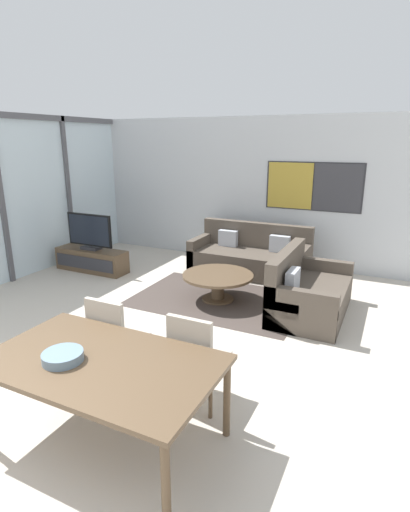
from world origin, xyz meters
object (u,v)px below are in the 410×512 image
coffee_table (218,281)px  dining_table (101,367)px  fruit_bowl (63,356)px  dining_chair_left (114,335)px  sofa_main (251,257)px  tv_console (92,260)px  sofa_side (305,294)px  television (90,232)px  dining_chair_centre (196,355)px

coffee_table → dining_table: 3.16m
coffee_table → fruit_bowl: size_ratio=3.45×
dining_chair_left → fruit_bowl: (0.20, -0.85, 0.27)m
sofa_main → dining_chair_left: dining_chair_left is taller
tv_console → sofa_side: size_ratio=0.89×
sofa_side → television: bearing=87.7°
television → dining_chair_centre: television is taller
dining_chair_left → dining_chair_centre: same height
dining_chair_left → sofa_main: bearing=89.3°
television → coffee_table: (2.70, -0.28, -0.43)m
dining_table → dining_chair_left: dining_chair_left is taller
television → dining_table: television is taller
dining_chair_centre → fruit_bowl: 1.14m
television → dining_table: size_ratio=0.53×
coffee_table → dining_chair_centre: (0.85, -2.39, 0.19)m
tv_console → television: 0.53m
tv_console → fruit_bowl: (2.85, -3.53, 0.57)m
fruit_bowl → dining_table: bearing=28.1°
dining_table → dining_chair_centre: bearing=58.2°
dining_chair_centre → dining_chair_left: bearing=-179.1°
dining_table → fruit_bowl: size_ratio=5.90×
coffee_table → fruit_bowl: (0.15, -3.25, 0.46)m
sofa_main → coffee_table: sofa_main is taller
coffee_table → dining_chair_left: size_ratio=1.17×
dining_chair_left → dining_chair_centre: (0.90, 0.01, 0.00)m
tv_console → dining_table: 4.62m
tv_console → dining_table: (3.10, -3.40, 0.46)m
tv_console → coffee_table: bearing=-5.9°
coffee_table → television: bearing=174.1°
television → dining_chair_left: (2.65, -2.69, -0.23)m
tv_console → dining_chair_left: 3.78m
dining_chair_centre → television: bearing=143.0°
dining_chair_centre → dining_table: bearing=-121.8°
sofa_main → dining_table: (0.40, -4.61, 0.39)m
dining_chair_left → dining_chair_centre: size_ratio=1.00×
television → sofa_side: television is taller
sofa_main → dining_chair_centre: size_ratio=2.29×
tv_console → sofa_side: sofa_side is taller
sofa_side → fruit_bowl: 3.59m
sofa_main → dining_table: 4.64m
tv_console → dining_chair_centre: dining_chair_centre is taller
tv_console → fruit_bowl: fruit_bowl is taller
fruit_bowl → coffee_table: bearing=92.6°
coffee_table → tv_console: bearing=174.1°
dining_table → fruit_bowl: bearing=-151.9°
coffee_table → fruit_bowl: fruit_bowl is taller
coffee_table → dining_chair_centre: dining_chair_centre is taller
television → fruit_bowl: (2.85, -3.53, 0.03)m
dining_table → sofa_main: bearing=95.0°
fruit_bowl → dining_chair_left: bearing=103.2°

